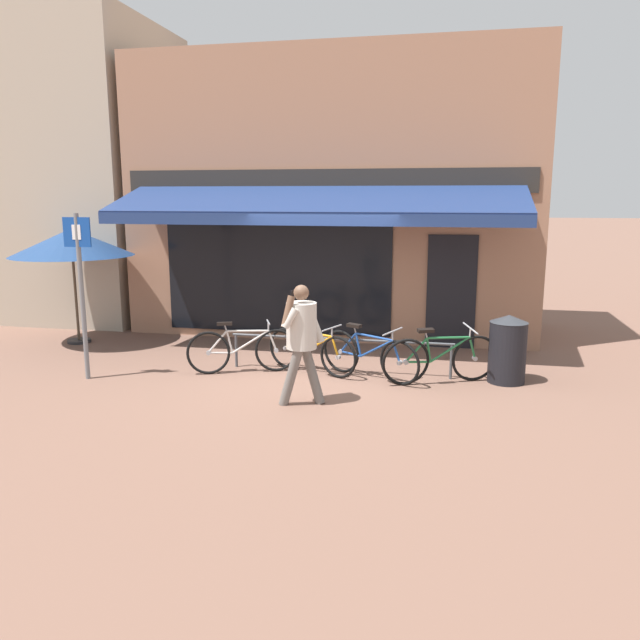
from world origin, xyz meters
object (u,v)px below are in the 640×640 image
(bicycle_blue, at_px, (369,355))
(pedestrian_adult, at_px, (301,332))
(bicycle_green, at_px, (441,358))
(cafe_parasol, at_px, (72,243))
(bicycle_silver, at_px, (242,350))
(litter_bin, at_px, (507,349))
(parking_sign, at_px, (81,280))
(bicycle_orange, at_px, (311,351))

(bicycle_blue, bearing_deg, pedestrian_adult, -90.49)
(bicycle_green, distance_m, cafe_parasol, 7.20)
(bicycle_blue, relative_size, bicycle_green, 0.94)
(bicycle_green, xyz_separation_m, pedestrian_adult, (-1.83, -1.33, 0.61))
(bicycle_blue, height_order, cafe_parasol, cafe_parasol)
(bicycle_silver, height_order, pedestrian_adult, pedestrian_adult)
(bicycle_blue, height_order, pedestrian_adult, pedestrian_adult)
(litter_bin, bearing_deg, cafe_parasol, 172.47)
(bicycle_green, bearing_deg, parking_sign, 165.85)
(bicycle_silver, height_order, litter_bin, litter_bin)
(bicycle_orange, xyz_separation_m, parking_sign, (-3.33, -1.03, 1.19))
(litter_bin, height_order, parking_sign, parking_sign)
(pedestrian_adult, bearing_deg, bicycle_blue, -109.63)
(pedestrian_adult, xyz_separation_m, parking_sign, (-3.54, 0.50, 0.55))
(bicycle_silver, relative_size, pedestrian_adult, 1.02)
(bicycle_silver, xyz_separation_m, bicycle_blue, (2.03, 0.07, 0.00))
(parking_sign, bearing_deg, cafe_parasol, 125.24)
(pedestrian_adult, height_order, litter_bin, pedestrian_adult)
(parking_sign, bearing_deg, litter_bin, 10.12)
(parking_sign, relative_size, cafe_parasol, 1.12)
(litter_bin, bearing_deg, bicycle_orange, -178.00)
(bicycle_green, height_order, litter_bin, litter_bin)
(bicycle_orange, distance_m, bicycle_green, 2.05)
(bicycle_blue, xyz_separation_m, pedestrian_adult, (-0.74, -1.38, 0.62))
(parking_sign, xyz_separation_m, cafe_parasol, (-1.54, 2.18, 0.38))
(bicycle_orange, height_order, pedestrian_adult, pedestrian_adult)
(bicycle_blue, xyz_separation_m, parking_sign, (-4.28, -0.89, 1.17))
(bicycle_silver, xyz_separation_m, bicycle_green, (3.12, 0.02, 0.02))
(bicycle_orange, distance_m, bicycle_blue, 0.96)
(bicycle_blue, bearing_deg, bicycle_green, 25.03)
(bicycle_green, bearing_deg, bicycle_orange, 151.61)
(bicycle_orange, xyz_separation_m, cafe_parasol, (-4.87, 1.15, 1.56))
(pedestrian_adult, relative_size, litter_bin, 1.59)
(bicycle_orange, bearing_deg, pedestrian_adult, -58.51)
(bicycle_silver, xyz_separation_m, litter_bin, (4.11, 0.31, 0.15))
(bicycle_silver, xyz_separation_m, cafe_parasol, (-3.79, 1.36, 1.55))
(litter_bin, bearing_deg, parking_sign, -169.88)
(bicycle_green, xyz_separation_m, parking_sign, (-5.37, -0.84, 1.16))
(bicycle_green, bearing_deg, cafe_parasol, 145.99)
(bicycle_blue, bearing_deg, bicycle_silver, -150.47)
(bicycle_blue, distance_m, bicycle_green, 1.09)
(bicycle_orange, distance_m, parking_sign, 3.68)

